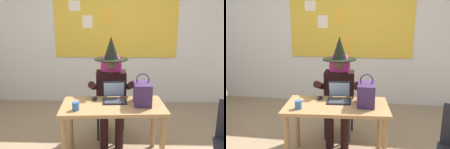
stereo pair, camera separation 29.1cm
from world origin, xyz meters
TOP-DOWN VIEW (x-y plane):
  - wall_back_bulletin at (0.00, 2.08)m, footprint 6.31×2.23m
  - desk_main at (0.01, 0.04)m, footprint 1.26×0.69m
  - chair_at_desk at (-0.03, 0.71)m, footprint 0.44×0.44m
  - person_costumed at (-0.03, 0.58)m, footprint 0.61×0.71m
  - laptop at (0.02, 0.19)m, footprint 0.31×0.31m
  - computer_mouse at (-0.22, 0.20)m, footprint 0.07×0.11m
  - handbag at (0.36, 0.08)m, footprint 0.20×0.30m
  - coffee_mug at (-0.40, -0.14)m, footprint 0.08×0.08m

SIDE VIEW (x-z plane):
  - chair_at_desk at x=-0.03m, z-range 0.06..0.97m
  - desk_main at x=0.01m, z-range 0.25..0.97m
  - computer_mouse at x=-0.22m, z-range 0.72..0.75m
  - coffee_mug at x=-0.40m, z-range 0.72..0.81m
  - laptop at x=0.02m, z-range 0.65..0.88m
  - person_costumed at x=-0.03m, z-range 0.07..1.54m
  - handbag at x=0.36m, z-range 0.66..1.04m
  - wall_back_bulletin at x=0.00m, z-range 0.01..2.90m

